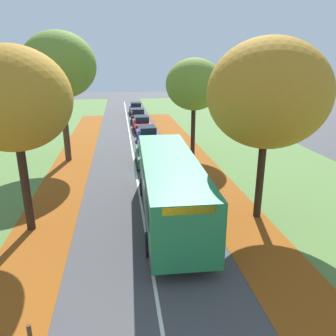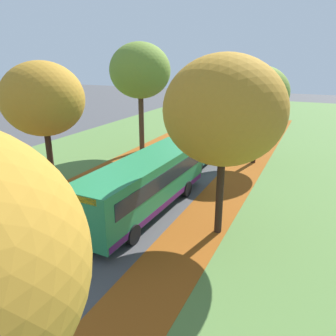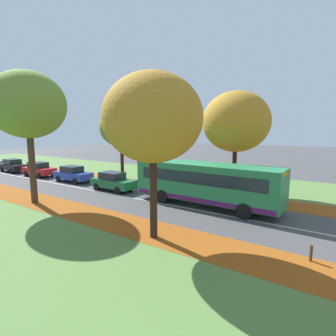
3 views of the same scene
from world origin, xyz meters
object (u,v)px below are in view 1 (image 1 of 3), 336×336
Objects in this scene: tree_left_mid at (59,66)px; car_green_lead at (148,154)px; tree_left_near at (13,100)px; bus at (170,185)px; car_blue_following at (148,135)px; tree_right_mid at (194,85)px; tree_right_near at (268,94)px; car_red_third_in_line at (142,123)px; car_black_fourth_in_line at (138,115)px; car_grey_trailing at (136,108)px; bollard_third at (30,336)px.

tree_left_mid reaches higher than car_green_lead.
tree_left_near reaches higher than car_green_lead.
car_blue_following is at bearing 89.13° from bus.
tree_right_mid is 12.55m from bus.
car_green_lead is at bearing 116.12° from tree_right_near.
tree_right_near is 6.04m from bus.
tree_left_near is 1.87× the size of car_red_third_in_line.
car_blue_following is at bearing -88.80° from car_red_third_in_line.
car_red_third_in_line is 1.00× the size of car_black_fourth_in_line.
tree_left_mid is 9.96m from car_blue_following.
car_grey_trailing is at bearing 89.95° from car_red_third_in_line.
tree_right_mid is at bearing 3.81° from tree_left_mid.
car_green_lead is 24.63m from car_grey_trailing.
tree_right_near is at bearing -63.88° from car_green_lead.
tree_left_mid is 2.20× the size of car_red_third_in_line.
tree_right_mid is 6.90m from car_blue_following.
tree_left_near is 1.88× the size of car_black_fourth_in_line.
tree_left_near is at bearing -124.28° from car_green_lead.
tree_right_mid is 1.78× the size of car_black_fourth_in_line.
tree_left_mid reaches higher than car_black_fourth_in_line.
bus is (-3.66, -11.38, -3.83)m from tree_right_mid.
tree_right_near is at bearing -46.75° from tree_left_mid.
tree_right_mid is (10.09, 11.66, -0.30)m from tree_left_near.
tree_left_mid is at bearing 89.22° from tree_left_near.
tree_left_near is 12.04m from car_green_lead.
tree_left_near is at bearing -103.48° from car_black_fourth_in_line.
car_black_fourth_in_line is at bearing 90.75° from car_blue_following.
car_red_third_in_line is 5.83m from car_black_fourth_in_line.
car_green_lead is 1.00× the size of car_grey_trailing.
tree_right_mid is at bearing 49.12° from tree_left_near.
tree_left_mid reaches higher than tree_right_near.
bus is at bearing -107.82° from tree_right_mid.
car_grey_trailing is (0.01, 12.36, 0.00)m from car_red_third_in_line.
car_black_fourth_in_line is at bearing 90.27° from car_red_third_in_line.
tree_left_mid is 2.20× the size of car_blue_following.
bollard_third is 16.46m from car_green_lead.
tree_right_near reaches higher than car_green_lead.
bollard_third is 0.07× the size of bus.
car_grey_trailing is at bearing 97.02° from tree_right_near.
car_red_third_in_line is (-4.18, 21.55, -5.11)m from tree_right_near.
car_red_third_in_line is (0.10, 21.04, -0.89)m from bus.
tree_right_mid is at bearing -76.97° from car_black_fourth_in_line.
tree_right_mid is at bearing 72.18° from bus.
tree_left_near reaches higher than car_red_third_in_line.
bollard_third is at bearing -114.76° from tree_right_mid.
tree_right_near reaches higher than car_black_fourth_in_line.
tree_right_mid is 22.79m from car_grey_trailing.
car_black_fourth_in_line is (6.50, 27.14, -5.02)m from tree_left_near.
bus is at bearing -90.16° from car_black_fourth_in_line.
bollard_third is 8.65m from bus.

